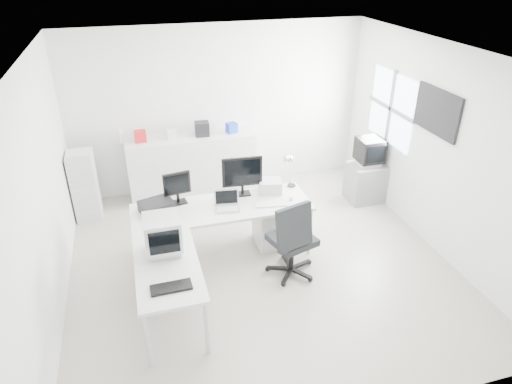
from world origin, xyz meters
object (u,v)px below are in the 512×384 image
object	(u,v)px
lcd_monitor_large	(242,176)
filing_cabinet	(85,186)
crt_tv	(370,152)
side_desk	(170,292)
tv_cabinet	(366,182)
laptop	(227,202)
laser_printer	(270,186)
office_chair	(292,236)
main_desk	(223,230)
drawer_pedestal	(270,225)
crt_monitor	(163,238)
lcd_monitor_small	(177,188)
sideboard	(193,166)
inkjet_printer	(157,207)

from	to	relation	value
lcd_monitor_large	filing_cabinet	xyz separation A→B (m)	(-2.20, 1.31, -0.49)
crt_tv	filing_cabinet	size ratio (longest dim) A/B	0.46
side_desk	tv_cabinet	xyz separation A→B (m)	(3.50, 1.95, -0.05)
laptop	tv_cabinet	distance (m)	2.82
lcd_monitor_large	laser_printer	distance (m)	0.45
office_chair	main_desk	bearing A→B (deg)	120.95
drawer_pedestal	office_chair	bearing A→B (deg)	-85.17
crt_monitor	lcd_monitor_large	bearing A→B (deg)	42.75
lcd_monitor_small	tv_cabinet	bearing A→B (deg)	1.34
lcd_monitor_small	main_desk	bearing A→B (deg)	-33.69
lcd_monitor_small	crt_monitor	bearing A→B (deg)	-114.50
crt_monitor	crt_tv	size ratio (longest dim) A/B	0.81
side_desk	laptop	size ratio (longest dim) A/B	3.85
drawer_pedestal	laser_printer	xyz separation A→B (m)	(0.05, 0.17, 0.54)
office_chair	filing_cabinet	size ratio (longest dim) A/B	1.05
laser_printer	laptop	bearing A→B (deg)	-143.74
laptop	tv_cabinet	size ratio (longest dim) A/B	0.56
lcd_monitor_large	crt_tv	xyz separation A→B (m)	(2.30, 0.60, -0.16)
laptop	sideboard	distance (m)	1.99
lcd_monitor_large	office_chair	world-z (taller)	lcd_monitor_large
side_desk	sideboard	world-z (taller)	sideboard
filing_cabinet	laptop	bearing A→B (deg)	-41.02
laptop	filing_cabinet	bearing A→B (deg)	147.41
inkjet_printer	laptop	world-z (taller)	laptop
main_desk	inkjet_printer	xyz separation A→B (m)	(-0.85, 0.10, 0.45)
laser_printer	tv_cabinet	bearing A→B (deg)	29.99
main_desk	lcd_monitor_large	world-z (taller)	lcd_monitor_large
drawer_pedestal	filing_cabinet	xyz separation A→B (m)	(-2.55, 1.51, 0.25)
side_desk	crt_monitor	bearing A→B (deg)	90.00
side_desk	office_chair	size ratio (longest dim) A/B	1.21
side_desk	crt_tv	bearing A→B (deg)	29.12
main_desk	inkjet_printer	size ratio (longest dim) A/B	5.76
lcd_monitor_small	laptop	world-z (taller)	lcd_monitor_small
side_desk	main_desk	bearing A→B (deg)	52.31
laser_printer	crt_tv	size ratio (longest dim) A/B	0.63
side_desk	crt_tv	xyz separation A→B (m)	(3.50, 1.95, 0.50)
lcd_monitor_large	office_chair	xyz separation A→B (m)	(0.41, -0.94, -0.46)
crt_monitor	tv_cabinet	size ratio (longest dim) A/B	0.62
laser_printer	sideboard	distance (m)	1.88
crt_tv	side_desk	bearing A→B (deg)	-150.88
tv_cabinet	lcd_monitor_large	bearing A→B (deg)	-165.43
main_desk	drawer_pedestal	size ratio (longest dim) A/B	4.00
inkjet_printer	laptop	xyz separation A→B (m)	(0.90, -0.20, 0.04)
office_chair	filing_cabinet	bearing A→B (deg)	122.48
lcd_monitor_small	laser_printer	world-z (taller)	lcd_monitor_small
main_desk	filing_cabinet	distance (m)	2.43
crt_monitor	office_chair	world-z (taller)	crt_monitor
lcd_monitor_large	lcd_monitor_small	bearing A→B (deg)	-175.75
lcd_monitor_small	sideboard	xyz separation A→B (m)	(0.43, 1.61, -0.45)
side_desk	sideboard	distance (m)	3.05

